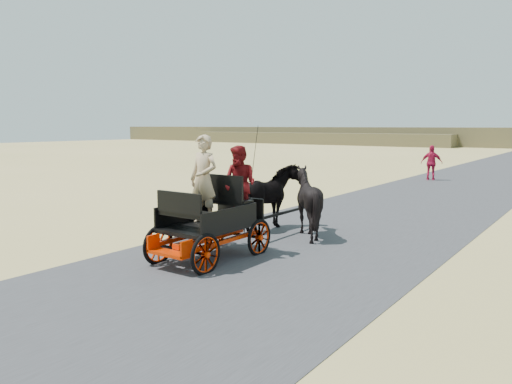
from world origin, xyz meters
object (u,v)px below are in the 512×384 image
Objects in this scene: horse_left at (270,198)px; horse_right at (308,202)px; carriage at (210,241)px; pedestrian at (432,163)px.

horse_right reaches higher than horse_left.
horse_left is at bearing 0.00° from horse_right.
carriage is 3.09m from horse_left.
horse_left is 1.10m from horse_right.
carriage is at bearing 79.04° from pedestrian.
carriage is 1.20× the size of horse_left.
horse_right is at bearing -180.00° from horse_left.
horse_right is 14.48m from pedestrian.
horse_left is 1.16× the size of pedestrian.
horse_right is (1.10, 0.00, 0.00)m from horse_left.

